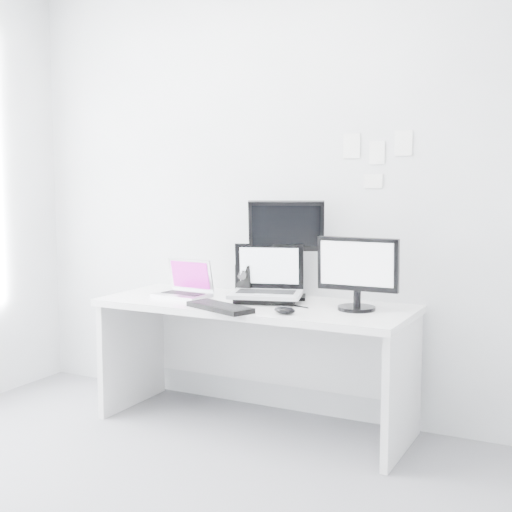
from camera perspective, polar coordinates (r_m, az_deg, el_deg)
name	(u,v)px	position (r m, az deg, el deg)	size (l,w,h in m)	color
back_wall	(281,192)	(4.27, 2.03, 5.19)	(3.60, 3.60, 0.00)	silver
desk	(254,365)	(4.10, -0.12, -8.82)	(1.80, 0.70, 0.73)	white
macbook	(182,278)	(4.20, -6.07, -1.76)	(0.31, 0.23, 0.23)	#BABABF
speaker	(246,280)	(4.21, -0.83, -1.97)	(0.10, 0.10, 0.19)	black
dell_laptop	(266,273)	(4.00, 0.79, -1.39)	(0.40, 0.31, 0.34)	#BABDC2
rear_monitor	(286,248)	(4.10, 2.48, 0.62)	(0.44, 0.16, 0.60)	black
samsung_monitor	(357,273)	(3.79, 8.21, -1.35)	(0.44, 0.20, 0.41)	black
keyboard	(220,307)	(3.80, -2.95, -4.18)	(0.41, 0.15, 0.03)	black
mouse	(285,310)	(3.68, 2.34, -4.42)	(0.13, 0.08, 0.04)	black
wall_note_0	(352,146)	(4.09, 7.79, 8.86)	(0.10, 0.00, 0.14)	white
wall_note_1	(377,153)	(4.05, 9.81, 8.29)	(0.09, 0.00, 0.13)	white
wall_note_2	(403,143)	(4.01, 11.90, 8.98)	(0.10, 0.00, 0.14)	white
wall_note_3	(373,181)	(4.05, 9.50, 6.03)	(0.11, 0.00, 0.08)	white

